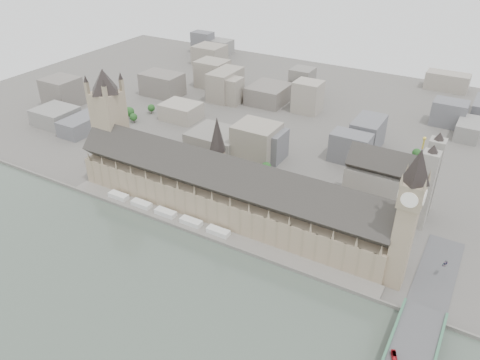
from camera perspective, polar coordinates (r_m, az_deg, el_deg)
The scene contains 13 objects.
ground at distance 367.63m, azimuth -3.40°, elevation -5.74°, with size 900.00×900.00×0.00m, color #595651.
embankment_wall at distance 356.92m, azimuth -4.73°, elevation -6.78°, with size 600.00×1.50×3.00m, color slate.
river_terrace at distance 362.09m, azimuth -4.05°, elevation -6.22°, with size 270.00×15.00×2.00m, color slate.
terrace_tents at distance 380.73m, azimuth -9.06°, elevation -3.95°, with size 118.00×7.00×4.00m.
palace_of_westminster at distance 368.47m, azimuth -1.84°, elevation -1.33°, with size 265.00×40.73×55.44m.
elizabeth_tower at distance 300.44m, azimuth 19.84°, elevation -3.56°, with size 17.00×17.00×107.50m.
victoria_tower at distance 427.70m, azimuth -15.63°, elevation 7.17°, with size 30.00×30.00×100.00m.
central_tower at distance 360.57m, azimuth -2.77°, elevation 4.30°, with size 13.00×13.00×48.00m.
westminster_abbey at distance 394.60m, azimuth 17.99°, elevation -0.22°, with size 68.00×36.00×64.00m.
city_skyline_inland at distance 554.10m, azimuth 10.63°, elevation 9.15°, with size 720.00×360.00×38.00m, color gray, non-canonical shape.
park_trees at distance 410.24m, azimuth -0.05°, elevation -0.16°, with size 110.00×30.00×15.00m, color #19461A, non-canonical shape.
red_bus_north at distance 275.84m, azimuth 18.29°, elevation -19.94°, with size 2.39×10.19×2.84m, color red.
car_approach at distance 344.70m, azimuth 23.70°, elevation -9.34°, with size 2.16×5.32×1.54m, color gray.
Camera 1 is at (166.30, -244.46, 218.49)m, focal length 35.00 mm.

